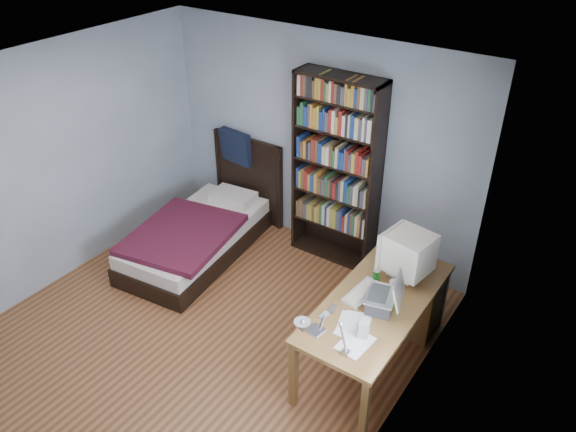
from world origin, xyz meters
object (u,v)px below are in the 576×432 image
(soda_can, at_px, (376,276))
(bookshelf, at_px, (336,172))
(desk_lamp, at_px, (310,329))
(bed, at_px, (201,231))
(keyboard, at_px, (362,293))
(speaker, at_px, (364,329))
(crt_monitor, at_px, (407,253))
(laptop, at_px, (383,300))
(desk, at_px, (398,298))

(soda_can, xyz_separation_m, bookshelf, (-1.02, 1.03, 0.29))
(desk_lamp, height_order, bed, desk_lamp)
(bookshelf, bearing_deg, bed, -148.60)
(keyboard, height_order, speaker, speaker)
(crt_monitor, distance_m, laptop, 0.56)
(desk_lamp, relative_size, speaker, 3.63)
(keyboard, bearing_deg, crt_monitor, 72.34)
(crt_monitor, xyz_separation_m, soda_can, (-0.18, -0.21, -0.20))
(crt_monitor, bearing_deg, bed, 179.53)
(speaker, relative_size, soda_can, 1.44)
(keyboard, bearing_deg, desk_lamp, -78.21)
(crt_monitor, distance_m, bookshelf, 1.45)
(keyboard, xyz_separation_m, soda_can, (0.01, 0.23, 0.04))
(bookshelf, bearing_deg, keyboard, -51.28)
(desk, xyz_separation_m, laptop, (0.08, -0.57, 0.42))
(desk, distance_m, crt_monitor, 0.57)
(bookshelf, bearing_deg, speaker, -53.77)
(laptop, bearing_deg, crt_monitor, 94.28)
(laptop, height_order, bed, bed)
(speaker, distance_m, bookshelf, 2.14)
(desk, distance_m, bookshelf, 1.54)
(desk_lamp, height_order, keyboard, desk_lamp)
(crt_monitor, height_order, speaker, crt_monitor)
(keyboard, bearing_deg, speaker, -56.01)
(crt_monitor, xyz_separation_m, laptop, (0.04, -0.53, -0.15))
(bed, bearing_deg, crt_monitor, -0.47)
(desk, xyz_separation_m, soda_can, (-0.13, -0.25, 0.37))
(desk, relative_size, bookshelf, 0.79)
(desk_lamp, height_order, bookshelf, bookshelf)
(laptop, bearing_deg, speaker, -86.91)
(laptop, relative_size, desk_lamp, 0.66)
(laptop, distance_m, soda_can, 0.39)
(desk, height_order, keyboard, keyboard)
(keyboard, xyz_separation_m, bed, (-2.31, 0.46, -0.49))
(laptop, distance_m, desk_lamp, 1.02)
(desk, bearing_deg, speaker, -83.68)
(bed, bearing_deg, laptop, -12.32)
(crt_monitor, relative_size, bookshelf, 0.21)
(laptop, xyz_separation_m, bookshelf, (-1.24, 1.35, 0.24))
(speaker, bearing_deg, desk_lamp, -116.28)
(laptop, relative_size, keyboard, 0.91)
(desk, distance_m, laptop, 0.71)
(desk, xyz_separation_m, bed, (-2.46, -0.01, -0.16))
(crt_monitor, bearing_deg, soda_can, -129.41)
(desk_lamp, height_order, soda_can, desk_lamp)
(speaker, bearing_deg, soda_can, 95.40)
(soda_can, bearing_deg, laptop, -56.20)
(laptop, height_order, speaker, laptop)
(desk_lamp, relative_size, bookshelf, 0.27)
(crt_monitor, bearing_deg, speaker, -86.20)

